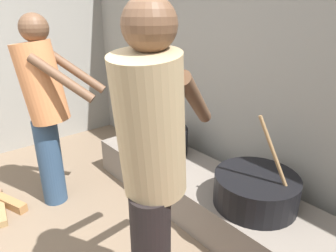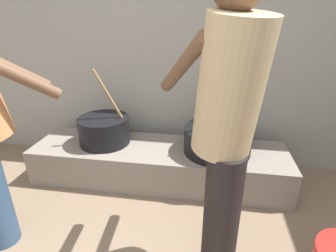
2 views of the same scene
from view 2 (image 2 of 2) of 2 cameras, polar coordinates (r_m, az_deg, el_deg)
block_enclosure_rear at (r=2.65m, az=2.67°, el=17.49°), size 5.18×0.20×2.39m
hearth_ledge at (r=2.50m, az=-1.97°, el=-7.99°), size 2.31×0.60×0.33m
cooking_pot_main at (r=2.34m, az=10.61°, el=-2.97°), size 0.58×0.58×0.68m
cooking_pot_secondary at (r=2.52m, az=-13.62°, el=-0.85°), size 0.47×0.47×0.70m
cook_in_tan_shirt at (r=1.31m, az=12.51°, el=0.67°), size 0.62×0.75×1.67m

